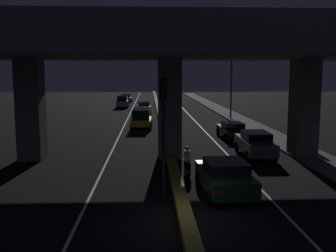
{
  "coord_description": "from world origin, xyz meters",
  "views": [
    {
      "loc": [
        -1.24,
        -13.45,
        5.24
      ],
      "look_at": [
        0.24,
        17.93,
        1.05
      ],
      "focal_mm": 42.0,
      "sensor_mm": 36.0,
      "label": 1
    }
  ],
  "objects_px": {
    "car_dark_blue_fourth_oncoming": "(126,98)",
    "motorcycle_black_filtering_near": "(187,162)",
    "street_lamp": "(228,79)",
    "car_silver_third_oncoming": "(123,101)",
    "car_dark_blue_second_oncoming": "(144,108)",
    "car_black_third": "(232,130)",
    "traffic_light_left_of_median": "(163,113)",
    "car_dark_green_lead": "(225,176)",
    "car_grey_second": "(255,143)",
    "pedestrian_on_sidewalk": "(309,137)",
    "car_taxi_yellow_lead_oncoming": "(141,118)"
  },
  "relations": [
    {
      "from": "car_dark_blue_fourth_oncoming",
      "to": "motorcycle_black_filtering_near",
      "type": "relative_size",
      "value": 2.54
    },
    {
      "from": "car_black_third",
      "to": "motorcycle_black_filtering_near",
      "type": "height_order",
      "value": "motorcycle_black_filtering_near"
    },
    {
      "from": "car_dark_blue_second_oncoming",
      "to": "car_taxi_yellow_lead_oncoming",
      "type": "bearing_deg",
      "value": -1.8
    },
    {
      "from": "car_taxi_yellow_lead_oncoming",
      "to": "car_dark_blue_fourth_oncoming",
      "type": "xyz_separation_m",
      "value": [
        -3.5,
        34.7,
        -0.2
      ]
    },
    {
      "from": "car_black_third",
      "to": "car_dark_blue_second_oncoming",
      "type": "bearing_deg",
      "value": 18.95
    },
    {
      "from": "car_grey_second",
      "to": "car_black_third",
      "type": "bearing_deg",
      "value": 0.76
    },
    {
      "from": "car_grey_second",
      "to": "car_taxi_yellow_lead_oncoming",
      "type": "height_order",
      "value": "car_taxi_yellow_lead_oncoming"
    },
    {
      "from": "traffic_light_left_of_median",
      "to": "motorcycle_black_filtering_near",
      "type": "bearing_deg",
      "value": 70.25
    },
    {
      "from": "car_dark_green_lead",
      "to": "car_black_third",
      "type": "height_order",
      "value": "car_dark_green_lead"
    },
    {
      "from": "car_grey_second",
      "to": "car_taxi_yellow_lead_oncoming",
      "type": "relative_size",
      "value": 1.1
    },
    {
      "from": "car_dark_blue_fourth_oncoming",
      "to": "street_lamp",
      "type": "bearing_deg",
      "value": 27.77
    },
    {
      "from": "car_silver_third_oncoming",
      "to": "pedestrian_on_sidewalk",
      "type": "height_order",
      "value": "pedestrian_on_sidewalk"
    },
    {
      "from": "traffic_light_left_of_median",
      "to": "street_lamp",
      "type": "distance_m",
      "value": 29.77
    },
    {
      "from": "street_lamp",
      "to": "car_dark_green_lead",
      "type": "relative_size",
      "value": 1.76
    },
    {
      "from": "car_dark_blue_fourth_oncoming",
      "to": "motorcycle_black_filtering_near",
      "type": "height_order",
      "value": "car_dark_blue_fourth_oncoming"
    },
    {
      "from": "traffic_light_left_of_median",
      "to": "car_taxi_yellow_lead_oncoming",
      "type": "xyz_separation_m",
      "value": [
        -1.37,
        21.68,
        -2.63
      ]
    },
    {
      "from": "street_lamp",
      "to": "car_dark_blue_fourth_oncoming",
      "type": "relative_size",
      "value": 1.7
    },
    {
      "from": "street_lamp",
      "to": "car_black_third",
      "type": "distance_m",
      "value": 14.05
    },
    {
      "from": "car_dark_blue_second_oncoming",
      "to": "car_black_third",
      "type": "bearing_deg",
      "value": 18.98
    },
    {
      "from": "car_dark_green_lead",
      "to": "car_grey_second",
      "type": "xyz_separation_m",
      "value": [
        3.44,
        7.73,
        0.06
      ]
    },
    {
      "from": "street_lamp",
      "to": "car_dark_blue_second_oncoming",
      "type": "distance_m",
      "value": 12.44
    },
    {
      "from": "car_black_third",
      "to": "car_dark_blue_fourth_oncoming",
      "type": "distance_m",
      "value": 42.6
    },
    {
      "from": "street_lamp",
      "to": "car_silver_third_oncoming",
      "type": "xyz_separation_m",
      "value": [
        -13.24,
        16.82,
        -3.71
      ]
    },
    {
      "from": "car_dark_blue_second_oncoming",
      "to": "car_dark_green_lead",
      "type": "bearing_deg",
      "value": 5.02
    },
    {
      "from": "car_black_third",
      "to": "street_lamp",
      "type": "bearing_deg",
      "value": -11.34
    },
    {
      "from": "car_silver_third_oncoming",
      "to": "pedestrian_on_sidewalk",
      "type": "bearing_deg",
      "value": 22.07
    },
    {
      "from": "traffic_light_left_of_median",
      "to": "car_dark_green_lead",
      "type": "xyz_separation_m",
      "value": [
        2.7,
        0.37,
        -2.84
      ]
    },
    {
      "from": "car_dark_blue_second_oncoming",
      "to": "motorcycle_black_filtering_near",
      "type": "relative_size",
      "value": 2.4
    },
    {
      "from": "street_lamp",
      "to": "car_silver_third_oncoming",
      "type": "relative_size",
      "value": 1.83
    },
    {
      "from": "car_silver_third_oncoming",
      "to": "motorcycle_black_filtering_near",
      "type": "relative_size",
      "value": 2.36
    },
    {
      "from": "car_silver_third_oncoming",
      "to": "car_dark_blue_fourth_oncoming",
      "type": "distance_m",
      "value": 11.04
    },
    {
      "from": "street_lamp",
      "to": "car_taxi_yellow_lead_oncoming",
      "type": "bearing_deg",
      "value": -145.14
    },
    {
      "from": "car_silver_third_oncoming",
      "to": "motorcycle_black_filtering_near",
      "type": "bearing_deg",
      "value": 7.67
    },
    {
      "from": "car_grey_second",
      "to": "car_dark_blue_fourth_oncoming",
      "type": "height_order",
      "value": "car_grey_second"
    },
    {
      "from": "street_lamp",
      "to": "car_black_third",
      "type": "xyz_separation_m",
      "value": [
        -2.28,
        -13.29,
        -3.96
      ]
    },
    {
      "from": "car_black_third",
      "to": "pedestrian_on_sidewalk",
      "type": "xyz_separation_m",
      "value": [
        4.1,
        -5.58,
        0.3
      ]
    },
    {
      "from": "car_grey_second",
      "to": "traffic_light_left_of_median",
      "type": "bearing_deg",
      "value": 143.83
    },
    {
      "from": "traffic_light_left_of_median",
      "to": "car_dark_green_lead",
      "type": "distance_m",
      "value": 3.93
    },
    {
      "from": "pedestrian_on_sidewalk",
      "to": "car_black_third",
      "type": "bearing_deg",
      "value": 126.31
    },
    {
      "from": "traffic_light_left_of_median",
      "to": "car_dark_green_lead",
      "type": "height_order",
      "value": "traffic_light_left_of_median"
    },
    {
      "from": "car_black_third",
      "to": "traffic_light_left_of_median",
      "type": "bearing_deg",
      "value": 156.39
    },
    {
      "from": "car_grey_second",
      "to": "car_silver_third_oncoming",
      "type": "xyz_separation_m",
      "value": [
        -10.92,
        37.25,
        0.12
      ]
    },
    {
      "from": "car_dark_blue_second_oncoming",
      "to": "car_dark_blue_fourth_oncoming",
      "type": "bearing_deg",
      "value": -172.01
    },
    {
      "from": "car_dark_blue_second_oncoming",
      "to": "car_dark_blue_fourth_oncoming",
      "type": "distance_m",
      "value": 21.48
    },
    {
      "from": "car_grey_second",
      "to": "car_dark_blue_second_oncoming",
      "type": "xyz_separation_m",
      "value": [
        -7.44,
        27.1,
        -0.03
      ]
    },
    {
      "from": "car_dark_green_lead",
      "to": "car_grey_second",
      "type": "distance_m",
      "value": 8.46
    },
    {
      "from": "street_lamp",
      "to": "car_dark_blue_fourth_oncoming",
      "type": "height_order",
      "value": "street_lamp"
    },
    {
      "from": "car_dark_blue_fourth_oncoming",
      "to": "car_taxi_yellow_lead_oncoming",
      "type": "bearing_deg",
      "value": 7.99
    },
    {
      "from": "car_dark_green_lead",
      "to": "motorcycle_black_filtering_near",
      "type": "bearing_deg",
      "value": 18.0
    },
    {
      "from": "street_lamp",
      "to": "car_grey_second",
      "type": "bearing_deg",
      "value": -96.46
    }
  ]
}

